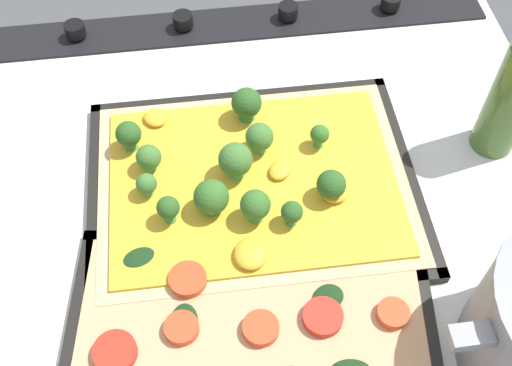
{
  "coord_description": "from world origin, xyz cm",
  "views": [
    {
      "loc": [
        6.42,
        36.83,
        59.29
      ],
      "look_at": [
        1.5,
        -0.03,
        6.9
      ],
      "focal_mm": 43.82,
      "sensor_mm": 36.0,
      "label": 1
    }
  ],
  "objects": [
    {
      "name": "broccoli_pizza",
      "position": [
        1.81,
        -4.18,
        1.92
      ],
      "size": [
        35.24,
        26.66,
        5.98
      ],
      "color": "#D3B77F",
      "rests_on": "baking_tray_front"
    },
    {
      "name": "veggie_pizza_back",
      "position": [
        3.9,
        13.19,
        1.11
      ],
      "size": [
        36.35,
        23.96,
        1.9
      ],
      "color": "tan",
      "rests_on": "baking_tray_back"
    },
    {
      "name": "baking_tray_back",
      "position": [
        3.7,
        13.13,
        0.38
      ],
      "size": [
        39.06,
        26.66,
        1.3
      ],
      "color": "black",
      "rests_on": "ground_plane"
    },
    {
      "name": "ground_plane",
      "position": [
        0.0,
        0.0,
        -1.5
      ],
      "size": [
        74.14,
        72.13,
        3.0
      ],
      "primitive_type": "cube",
      "color": "silver"
    },
    {
      "name": "baking_tray_front",
      "position": [
        1.27,
        -4.05,
        0.36
      ],
      "size": [
        37.66,
        29.08,
        1.3
      ],
      "color": "black",
      "rests_on": "ground_plane"
    },
    {
      "name": "stove_control_panel",
      "position": [
        -0.0,
        -32.57,
        0.56
      ],
      "size": [
        71.17,
        7.0,
        2.6
      ],
      "color": "black",
      "rests_on": "ground_plane"
    }
  ]
}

